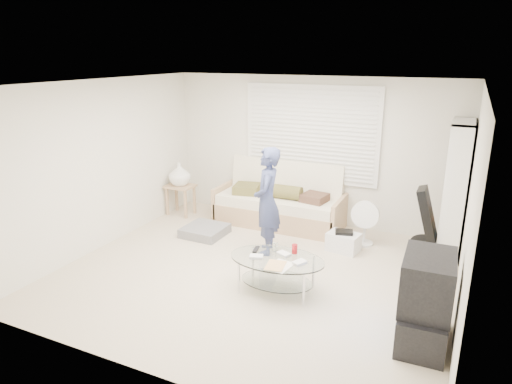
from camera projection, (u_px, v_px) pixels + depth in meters
The scene contains 13 objects.
ground at pixel (255, 273), 6.17m from camera, with size 5.00×5.00×0.00m, color #B8A98F.
room_shell at pixel (270, 148), 6.11m from camera, with size 5.02×4.52×2.51m.
window_blinds at pixel (311, 134), 7.62m from camera, with size 2.32×0.08×1.62m.
futon_sofa at pixel (280, 204), 7.85m from camera, with size 2.19×0.88×1.07m.
grey_floor_pillow at pixel (205, 231), 7.43m from camera, with size 0.64×0.64×0.14m, color slate.
side_table at pixel (180, 177), 8.20m from camera, with size 0.49×0.39×0.97m.
bookshelf at pixel (455, 190), 6.48m from camera, with size 0.31×0.83×1.97m.
guitar_case at pixel (428, 228), 6.49m from camera, with size 0.43×0.39×1.02m.
floor_fan at pixel (365, 219), 6.98m from camera, with size 0.42×0.29×0.71m.
storage_bin at pixel (343, 242), 6.82m from camera, with size 0.51×0.39×0.32m.
tv_unit at pixel (425, 301), 4.59m from camera, with size 0.51×0.89×0.95m.
coffee_table at pixel (277, 265), 5.61m from camera, with size 1.24×0.84×0.56m.
standing_person at pixel (267, 202), 6.57m from camera, with size 0.58×0.38×1.59m, color navy.
Camera 1 is at (2.37, -5.05, 2.85)m, focal length 32.00 mm.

